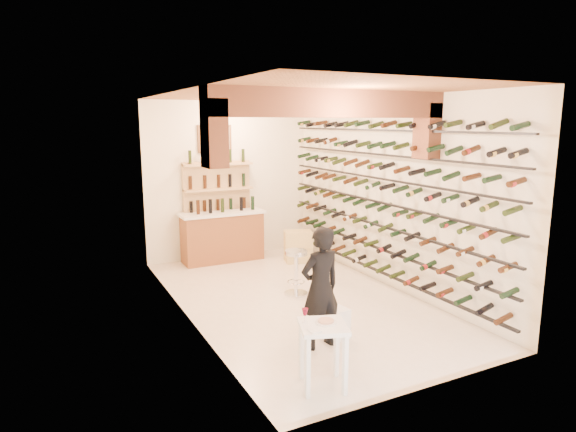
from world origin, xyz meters
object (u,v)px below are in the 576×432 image
object	(u,v)px
tasting_table	(323,336)
person	(320,288)
wine_rack	(377,197)
chrome_barstool	(296,269)
back_counter	(222,235)
white_stool	(334,323)
crate_lower	(298,254)

from	to	relation	value
tasting_table	person	bearing A→B (deg)	80.30
wine_rack	chrome_barstool	distance (m)	1.83
back_counter	white_stool	bearing A→B (deg)	-88.98
wine_rack	crate_lower	world-z (taller)	wine_rack
back_counter	crate_lower	xyz separation A→B (m)	(1.33, -0.76, -0.38)
wine_rack	white_stool	distance (m)	2.66
white_stool	person	world-z (taller)	person
white_stool	crate_lower	bearing A→B (deg)	69.54
chrome_barstool	white_stool	bearing A→B (deg)	-100.88
person	chrome_barstool	bearing A→B (deg)	-115.75
chrome_barstool	wine_rack	bearing A→B (deg)	-7.95
back_counter	person	size ratio (longest dim) A/B	1.10
white_stool	crate_lower	size ratio (longest dim) A/B	0.76
white_stool	chrome_barstool	xyz separation A→B (m)	(0.32, 1.68, 0.23)
wine_rack	tasting_table	size ratio (longest dim) A/B	6.66
back_counter	chrome_barstool	distance (m)	2.48
tasting_table	chrome_barstool	xyz separation A→B (m)	(1.09, 2.67, -0.15)
white_stool	crate_lower	xyz separation A→B (m)	(1.25, 3.36, -0.04)
person	crate_lower	distance (m)	3.90
chrome_barstool	crate_lower	world-z (taller)	chrome_barstool
chrome_barstool	crate_lower	distance (m)	1.94
wine_rack	tasting_table	xyz separation A→B (m)	(-2.52, -2.47, -0.97)
white_stool	tasting_table	bearing A→B (deg)	-127.67
white_stool	wine_rack	bearing A→B (deg)	40.08
wine_rack	crate_lower	xyz separation A→B (m)	(-0.50, 1.88, -1.39)
back_counter	wine_rack	bearing A→B (deg)	-55.34
chrome_barstool	crate_lower	bearing A→B (deg)	61.04
wine_rack	person	distance (m)	2.74
tasting_table	chrome_barstool	world-z (taller)	tasting_table
crate_lower	chrome_barstool	bearing A→B (deg)	-118.96
white_stool	chrome_barstool	world-z (taller)	chrome_barstool
white_stool	person	size ratio (longest dim) A/B	0.26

